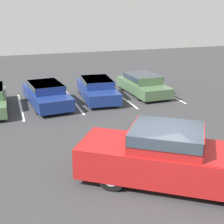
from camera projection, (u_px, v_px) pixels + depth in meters
ground_plane at (161, 188)px, 9.33m from camera, size 60.00×60.00×0.00m
stall_stripe_b at (21, 106)px, 17.02m from camera, size 0.12×5.02×0.01m
stall_stripe_c at (74, 101)px, 17.93m from camera, size 0.12×5.02×0.01m
stall_stripe_d at (121, 97)px, 18.84m from camera, size 0.12×5.02×0.01m
stall_stripe_e at (165, 93)px, 19.75m from camera, size 0.12×5.02×0.01m
pickup_truck at (176, 158)px, 9.25m from camera, size 5.89×4.93×1.81m
parked_sedan_b at (46, 93)px, 17.11m from camera, size 2.25×4.70×1.23m
parked_sedan_c at (97, 88)px, 18.32m from camera, size 2.19×4.72×1.20m
parked_sedan_d at (143, 84)px, 19.35m from camera, size 1.93×4.42×1.23m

